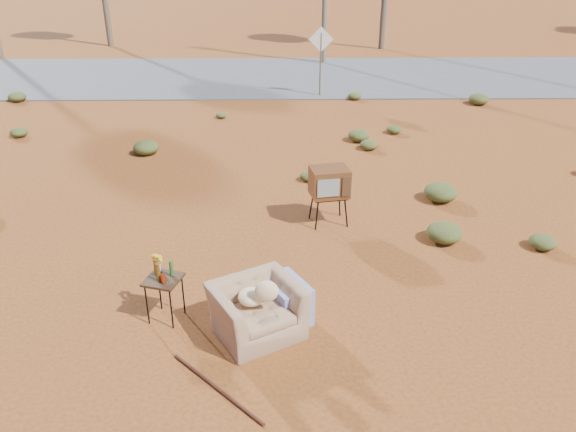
{
  "coord_description": "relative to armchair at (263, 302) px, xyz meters",
  "views": [
    {
      "loc": [
        0.18,
        -6.23,
        4.57
      ],
      "look_at": [
        0.3,
        1.45,
        0.8
      ],
      "focal_mm": 35.0,
      "sensor_mm": 36.0,
      "label": 1
    }
  ],
  "objects": [
    {
      "name": "ground",
      "position": [
        0.05,
        0.29,
        -0.44
      ],
      "size": [
        140.0,
        140.0,
        0.0
      ],
      "primitive_type": "plane",
      "color": "brown",
      "rests_on": "ground"
    },
    {
      "name": "highway",
      "position": [
        0.05,
        15.29,
        -0.42
      ],
      "size": [
        140.0,
        7.0,
        0.04
      ],
      "primitive_type": "cube",
      "color": "#565659",
      "rests_on": "ground"
    },
    {
      "name": "armchair",
      "position": [
        0.0,
        0.0,
        0.0
      ],
      "size": [
        1.39,
        1.31,
        0.94
      ],
      "rotation": [
        0.0,
        0.0,
        0.51
      ],
      "color": "#9B7454",
      "rests_on": "ground"
    },
    {
      "name": "tv_unit",
      "position": [
        1.1,
        3.09,
        0.34
      ],
      "size": [
        0.73,
        0.63,
        1.04
      ],
      "rotation": [
        0.0,
        0.0,
        0.19
      ],
      "color": "black",
      "rests_on": "ground"
    },
    {
      "name": "side_table",
      "position": [
        -1.32,
        0.3,
        0.22
      ],
      "size": [
        0.55,
        0.55,
        0.9
      ],
      "rotation": [
        0.0,
        0.0,
        -0.3
      ],
      "color": "#3B2915",
      "rests_on": "ground"
    },
    {
      "name": "rusty_bar",
      "position": [
        -0.5,
        -1.09,
        -0.42
      ],
      "size": [
        1.13,
        1.13,
        0.04
      ],
      "primitive_type": "cylinder",
      "rotation": [
        0.0,
        1.57,
        -0.79
      ],
      "color": "#4B2014",
      "rests_on": "ground"
    },
    {
      "name": "road_sign",
      "position": [
        1.55,
        12.29,
        1.06
      ],
      "size": [
        0.78,
        0.06,
        2.19
      ],
      "color": "brown",
      "rests_on": "ground"
    },
    {
      "name": "scrub_patch",
      "position": [
        -0.77,
        4.7,
        -0.3
      ],
      "size": [
        17.49,
        8.07,
        0.33
      ],
      "color": "#4B5224",
      "rests_on": "ground"
    }
  ]
}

